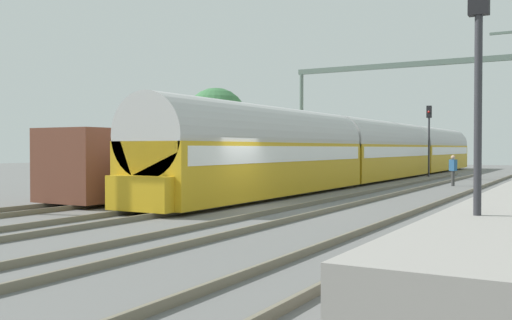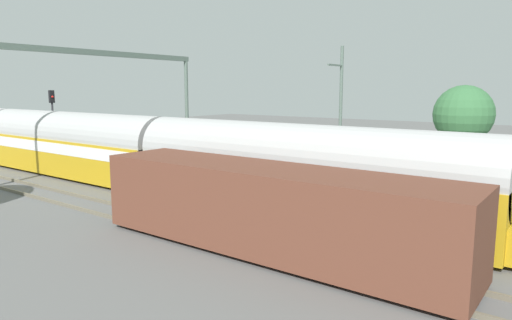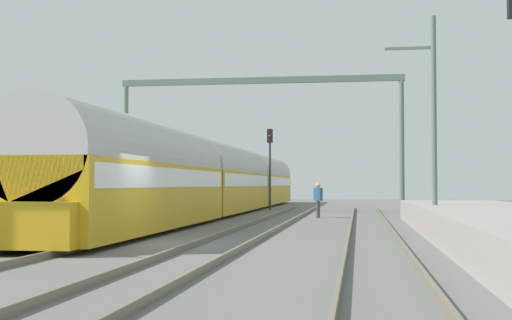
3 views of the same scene
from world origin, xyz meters
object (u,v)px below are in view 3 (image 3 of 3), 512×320
(freight_car, at_px, (8,190))
(catenary_gantry, at_px, (260,111))
(railway_signal_far, at_px, (270,158))
(passenger_train, at_px, (225,179))
(person_crossing, at_px, (318,197))

(freight_car, bearing_deg, catenary_gantry, 71.37)
(railway_signal_far, bearing_deg, catenary_gantry, -88.99)
(passenger_train, height_order, freight_car, passenger_train)
(passenger_train, relative_size, person_crossing, 28.44)
(passenger_train, bearing_deg, person_crossing, -39.70)
(passenger_train, distance_m, freight_car, 18.20)
(railway_signal_far, bearing_deg, passenger_train, -109.00)
(passenger_train, height_order, catenary_gantry, catenary_gantry)
(freight_car, bearing_deg, person_crossing, 53.50)
(passenger_train, height_order, railway_signal_far, railway_signal_far)
(person_crossing, bearing_deg, passenger_train, -4.78)
(railway_signal_far, xyz_separation_m, catenary_gantry, (0.10, -5.40, 2.53))
(railway_signal_far, height_order, catenary_gantry, catenary_gantry)
(catenary_gantry, bearing_deg, passenger_train, -175.29)
(person_crossing, bearing_deg, freight_car, 88.42)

